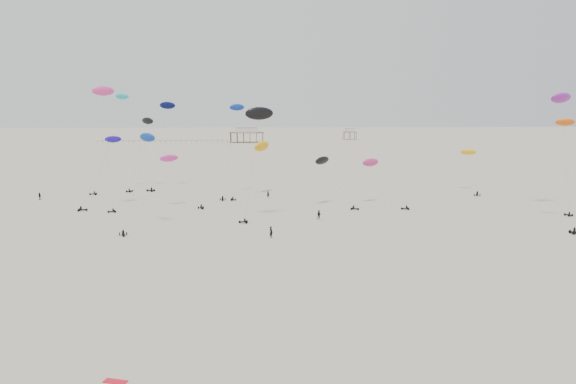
{
  "coord_description": "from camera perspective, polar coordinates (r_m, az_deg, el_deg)",
  "views": [
    {
      "loc": [
        -5.46,
        -2.4,
        20.32
      ],
      "look_at": [
        0.0,
        88.0,
        7.0
      ],
      "focal_mm": 35.0,
      "sensor_mm": 36.0,
      "label": 1
    }
  ],
  "objects": [
    {
      "name": "ground_plane",
      "position": [
        203.49,
        -1.9,
        2.63
      ],
      "size": [
        900.0,
        900.0,
        0.0
      ],
      "primitive_type": "plane",
      "color": "#C1B799"
    },
    {
      "name": "pavilion_main",
      "position": [
        352.79,
        -4.21,
        5.73
      ],
      "size": [
        21.0,
        13.0,
        9.8
      ],
      "color": "brown",
      "rests_on": "ground"
    },
    {
      "name": "pavilion_small",
      "position": [
        388.33,
        6.28,
        5.83
      ],
      "size": [
        9.0,
        7.0,
        8.0
      ],
      "color": "brown",
      "rests_on": "ground"
    },
    {
      "name": "pier_fence",
      "position": [
        357.44,
        -12.6,
        5.03
      ],
      "size": [
        80.2,
        0.2,
        1.5
      ],
      "color": "black",
      "rests_on": "ground"
    },
    {
      "name": "rig_0",
      "position": [
        132.99,
        -5.68,
        5.64
      ],
      "size": [
        5.81,
        12.91,
        22.55
      ],
      "rotation": [
        0.0,
        0.0,
        3.12
      ],
      "color": "black",
      "rests_on": "ground"
    },
    {
      "name": "rig_1",
      "position": [
        146.5,
        18.14,
        2.43
      ],
      "size": [
        4.63,
        13.25,
        13.45
      ],
      "rotation": [
        0.0,
        0.0,
        5.92
      ],
      "color": "black",
      "rests_on": "ground"
    },
    {
      "name": "rig_2",
      "position": [
        148.57,
        -12.58,
        6.44
      ],
      "size": [
        7.24,
        10.7,
        22.7
      ],
      "rotation": [
        0.0,
        0.0,
        1.23
      ],
      "color": "black",
      "rests_on": "ground"
    },
    {
      "name": "rig_3",
      "position": [
        98.8,
        -14.77,
        2.66
      ],
      "size": [
        5.6,
        11.27,
        17.09
      ],
      "rotation": [
        0.0,
        0.0,
        3.42
      ],
      "color": "black",
      "rests_on": "ground"
    },
    {
      "name": "rig_4",
      "position": [
        119.63,
        -11.27,
        2.29
      ],
      "size": [
        10.1,
        6.68,
        12.09
      ],
      "rotation": [
        0.0,
        0.0,
        3.55
      ],
      "color": "black",
      "rests_on": "ground"
    },
    {
      "name": "rig_5",
      "position": [
        151.21,
        -14.44,
        5.59
      ],
      "size": [
        6.11,
        13.84,
        19.54
      ],
      "rotation": [
        0.0,
        0.0,
        5.75
      ],
      "color": "black",
      "rests_on": "ground"
    },
    {
      "name": "rig_7",
      "position": [
        109.77,
        26.68,
        2.39
      ],
      "size": [
        6.66,
        13.96,
        20.95
      ],
      "rotation": [
        0.0,
        0.0,
        4.69
      ],
      "color": "black",
      "rests_on": "ground"
    },
    {
      "name": "rig_8",
      "position": [
        135.36,
        -2.92,
        4.26
      ],
      "size": [
        10.27,
        14.5,
        15.85
      ],
      "rotation": [
        0.0,
        0.0,
        0.44
      ],
      "color": "black",
      "rests_on": "ground"
    },
    {
      "name": "rig_9",
      "position": [
        122.53,
        9.01,
        2.18
      ],
      "size": [
        8.74,
        11.26,
        13.01
      ],
      "rotation": [
        0.0,
        0.0,
        1.49
      ],
      "color": "black",
      "rests_on": "ground"
    },
    {
      "name": "rig_10",
      "position": [
        122.98,
        -18.45,
        2.54
      ],
      "size": [
        7.91,
        8.8,
        15.58
      ],
      "rotation": [
        0.0,
        0.0,
        4.76
      ],
      "color": "black",
      "rests_on": "ground"
    },
    {
      "name": "rig_11",
      "position": [
        148.34,
        -17.17,
        6.95
      ],
      "size": [
        8.23,
        13.61,
        25.57
      ],
      "rotation": [
        0.0,
        0.0,
        1.68
      ],
      "color": "black",
      "rests_on": "ground"
    },
    {
      "name": "rig_12",
      "position": [
        121.02,
        -18.16,
        8.1
      ],
      "size": [
        5.53,
        8.65,
        25.17
      ],
      "rotation": [
        0.0,
        0.0,
        1.98
      ],
      "color": "black",
      "rests_on": "ground"
    },
    {
      "name": "rig_13",
      "position": [
        119.26,
        4.01,
        2.45
      ],
      "size": [
        9.25,
        9.78,
        12.05
      ],
      "rotation": [
        0.0,
        0.0,
        4.22
      ],
      "color": "black",
      "rests_on": "ground"
    },
    {
      "name": "rig_14",
      "position": [
        128.61,
        26.03,
        7.78
      ],
      "size": [
        6.66,
        13.72,
        24.77
      ],
      "rotation": [
        0.0,
        0.0,
        0.4
      ],
      "color": "black",
      "rests_on": "ground"
    },
    {
      "name": "rig_15",
      "position": [
        103.65,
        -3.08,
        6.96
      ],
      "size": [
        6.73,
        6.71,
        20.95
      ],
      "rotation": [
        0.0,
        0.0,
        1.53
      ],
      "color": "black",
      "rests_on": "ground"
    },
    {
      "name": "spectator_0",
      "position": [
        90.09,
        -1.74,
        -4.67
      ],
      "size": [
        0.92,
        0.97,
        2.21
      ],
      "primitive_type": "imported",
      "rotation": [
        0.0,
        0.0,
        2.22
      ],
      "color": "black",
      "rests_on": "ground"
    },
    {
      "name": "spectator_1",
      "position": [
        105.05,
        3.18,
        -2.8
      ],
      "size": [
        1.02,
        0.61,
        2.05
      ],
      "primitive_type": "imported",
      "rotation": [
        0.0,
        0.0,
        6.25
      ],
      "color": "black",
      "rests_on": "ground"
    },
    {
      "name": "spectator_2",
      "position": [
        139.58,
        -23.9,
        -0.73
      ],
      "size": [
        1.32,
        1.09,
        1.96
      ],
      "primitive_type": "imported",
      "rotation": [
        0.0,
        0.0,
        5.8
      ],
      "color": "black",
      "rests_on": "ground"
    },
    {
      "name": "spectator_3",
      "position": [
        130.68,
        -2.04,
        -0.58
      ],
      "size": [
        0.79,
        0.65,
        1.89
      ],
      "primitive_type": "imported",
      "rotation": [
        0.0,
        0.0,
        2.85
      ],
      "color": "black",
      "rests_on": "ground"
    },
    {
      "name": "grounded_kite_b",
      "position": [
        46.45,
        -17.13,
        -17.97
      ],
      "size": [
        1.93,
        1.21,
        0.07
      ],
      "primitive_type": "cube",
      "rotation": [
        0.0,
        0.0,
        -0.3
      ],
      "color": "red",
      "rests_on": "ground"
    }
  ]
}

